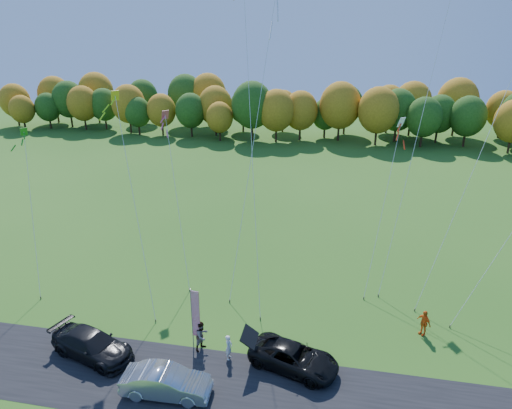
% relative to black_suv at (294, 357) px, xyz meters
% --- Properties ---
extents(ground, '(160.00, 160.00, 0.00)m').
position_rel_black_suv_xyz_m(ground, '(-3.69, 1.61, -0.72)').
color(ground, '#275817').
extents(asphalt_strip, '(90.00, 6.00, 0.01)m').
position_rel_black_suv_xyz_m(asphalt_strip, '(-3.69, -2.39, -0.72)').
color(asphalt_strip, black).
rests_on(asphalt_strip, ground).
extents(tree_line, '(116.00, 12.00, 10.00)m').
position_rel_black_suv_xyz_m(tree_line, '(-3.69, 56.61, -0.72)').
color(tree_line, '#1E4711').
rests_on(tree_line, ground).
extents(black_suv, '(5.70, 3.88, 1.45)m').
position_rel_black_suv_xyz_m(black_suv, '(0.00, 0.00, 0.00)').
color(black_suv, black).
rests_on(black_suv, ground).
extents(silver_sedan, '(4.90, 1.91, 1.59)m').
position_rel_black_suv_xyz_m(silver_sedan, '(-6.48, -3.33, 0.07)').
color(silver_sedan, '#B4B4B9').
rests_on(silver_sedan, ground).
extents(dark_truck_a, '(5.83, 3.71, 1.57)m').
position_rel_black_suv_xyz_m(dark_truck_a, '(-11.98, -1.25, 0.06)').
color(dark_truck_a, black).
rests_on(dark_truck_a, ground).
extents(person_tailgate_a, '(0.43, 0.61, 1.61)m').
position_rel_black_suv_xyz_m(person_tailgate_a, '(-3.88, 0.06, 0.08)').
color(person_tailgate_a, white).
rests_on(person_tailgate_a, ground).
extents(person_tailgate_b, '(1.07, 1.16, 1.92)m').
position_rel_black_suv_xyz_m(person_tailgate_b, '(-5.70, 0.61, 0.24)').
color(person_tailgate_b, gray).
rests_on(person_tailgate_b, ground).
extents(person_east, '(1.00, 1.06, 1.76)m').
position_rel_black_suv_xyz_m(person_east, '(7.80, 4.65, 0.15)').
color(person_east, orange).
rests_on(person_east, ground).
extents(feather_flag, '(0.55, 0.13, 4.22)m').
position_rel_black_suv_xyz_m(feather_flag, '(-6.05, 0.55, 1.86)').
color(feather_flag, '#999999').
rests_on(feather_flag, ground).
extents(kite_delta_blue, '(5.18, 11.89, 26.21)m').
position_rel_black_suv_xyz_m(kite_delta_blue, '(-4.48, 9.60, 11.92)').
color(kite_delta_blue, '#4C3F33').
rests_on(kite_delta_blue, ground).
extents(kite_parafoil_orange, '(7.48, 13.20, 30.91)m').
position_rel_black_suv_xyz_m(kite_parafoil_orange, '(7.98, 14.85, 14.49)').
color(kite_parafoil_orange, '#4C3F33').
rests_on(kite_parafoil_orange, ground).
extents(kite_delta_red, '(2.97, 11.24, 22.82)m').
position_rel_black_suv_xyz_m(kite_delta_red, '(-4.44, 11.15, 10.56)').
color(kite_delta_red, '#4C3F33').
rests_on(kite_delta_red, ground).
extents(kite_parafoil_rainbow, '(7.62, 7.15, 19.22)m').
position_rel_black_suv_xyz_m(kite_parafoil_rainbow, '(10.75, 10.53, 8.75)').
color(kite_parafoil_rainbow, '#4C3F33').
rests_on(kite_parafoil_rainbow, ground).
extents(kite_diamond_yellow, '(4.73, 6.26, 14.78)m').
position_rel_black_suv_xyz_m(kite_diamond_yellow, '(-11.66, 5.44, 6.42)').
color(kite_diamond_yellow, '#4C3F33').
rests_on(kite_diamond_yellow, ground).
extents(kite_diamond_green, '(3.54, 5.87, 11.71)m').
position_rel_black_suv_xyz_m(kite_diamond_green, '(-20.40, 6.31, 4.92)').
color(kite_diamond_green, '#4C3F33').
rests_on(kite_diamond_green, ground).
extents(kite_diamond_white, '(2.65, 7.29, 12.49)m').
position_rel_black_suv_xyz_m(kite_diamond_white, '(5.22, 11.38, 5.30)').
color(kite_diamond_white, '#4C3F33').
rests_on(kite_diamond_white, ground).
extents(kite_diamond_pink, '(4.02, 6.68, 12.72)m').
position_rel_black_suv_xyz_m(kite_diamond_pink, '(-10.32, 9.79, 5.39)').
color(kite_diamond_pink, '#4C3F33').
rests_on(kite_diamond_pink, ground).
extents(kite_diamond_blue_low, '(5.37, 3.94, 9.39)m').
position_rel_black_suv_xyz_m(kite_diamond_blue_low, '(12.10, 7.38, 3.73)').
color(kite_diamond_blue_low, '#4C3F33').
rests_on(kite_diamond_blue_low, ground).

